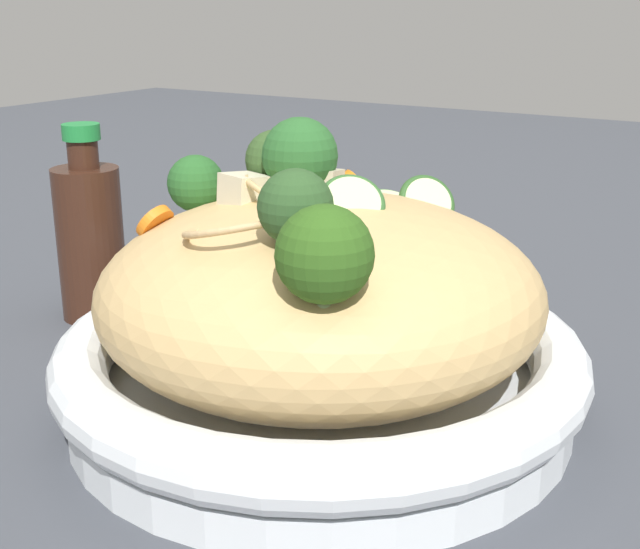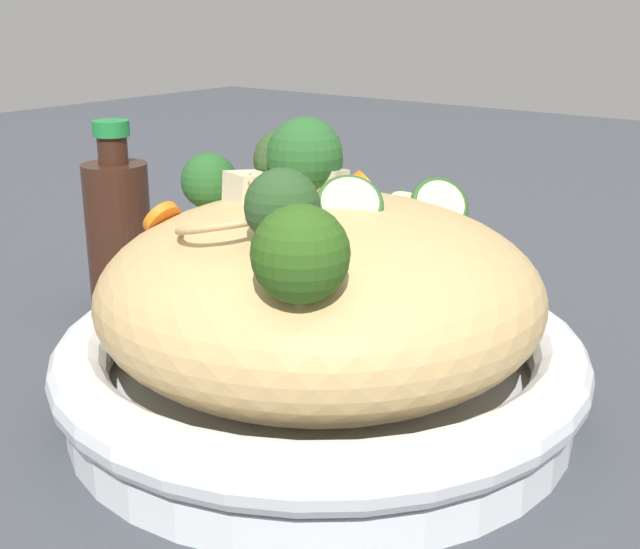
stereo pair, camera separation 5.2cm
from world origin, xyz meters
name	(u,v)px [view 2 (the right image)]	position (x,y,z in m)	size (l,w,h in m)	color
ground_plane	(320,410)	(0.00, 0.00, 0.00)	(3.00, 3.00, 0.00)	#3E4149
serving_bowl	(320,368)	(0.00, 0.00, 0.03)	(0.33, 0.33, 0.06)	white
noodle_heap	(320,292)	(0.00, 0.00, 0.08)	(0.28, 0.28, 0.13)	tan
broccoli_florets	(286,187)	(0.02, 0.01, 0.15)	(0.22, 0.22, 0.08)	#A3B772
carrot_coins	(274,198)	(0.05, -0.02, 0.13)	(0.11, 0.14, 0.04)	orange
zucchini_slices	(370,205)	(0.01, -0.07, 0.12)	(0.18, 0.17, 0.05)	beige
chicken_chunks	(282,188)	(0.03, 0.00, 0.14)	(0.07, 0.06, 0.03)	beige
soy_sauce_bottle	(119,232)	(0.25, -0.05, 0.07)	(0.05, 0.05, 0.16)	#381E14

